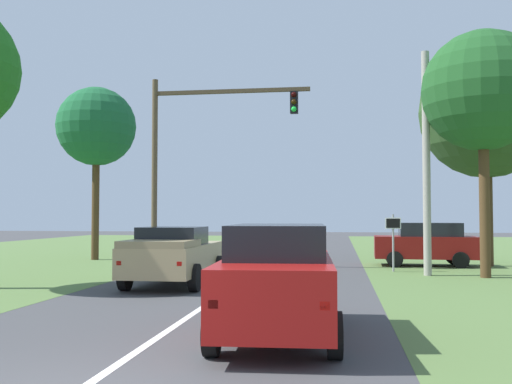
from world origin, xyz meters
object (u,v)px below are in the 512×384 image
oak_tree_right (487,112)px  crossing_suv_far (426,243)px  keep_moving_sign (393,235)px  pickup_truck_lead (174,254)px  red_suv_near (278,278)px  extra_tree_2 (483,91)px  traffic_light (193,144)px  utility_pole_right (426,163)px  extra_tree_1 (96,127)px

oak_tree_right → crossing_suv_far: 6.28m
keep_moving_sign → oak_tree_right: 7.39m
pickup_truck_lead → keep_moving_sign: size_ratio=2.39×
pickup_truck_lead → crossing_suv_far: size_ratio=1.22×
red_suv_near → extra_tree_2: extra_tree_2 is taller
traffic_light → utility_pole_right: (9.24, -1.95, -1.10)m
oak_tree_right → extra_tree_1: bearing=176.7°
pickup_truck_lead → extra_tree_2: (10.17, 3.57, 5.59)m
pickup_truck_lead → crossing_suv_far: bearing=42.6°
oak_tree_right → utility_pole_right: (-3.20, -4.35, -2.56)m
oak_tree_right → crossing_suv_far: oak_tree_right is taller
extra_tree_1 → extra_tree_2: 17.91m
red_suv_near → pickup_truck_lead: red_suv_near is taller
keep_moving_sign → oak_tree_right: bearing=34.9°
pickup_truck_lead → crossing_suv_far: 11.99m
extra_tree_2 → traffic_light: bearing=167.9°
extra_tree_2 → crossing_suv_far: bearing=106.5°
keep_moving_sign → extra_tree_2: 6.19m
red_suv_near → extra_tree_2: (6.15, 10.72, 5.49)m
keep_moving_sign → crossing_suv_far: 3.22m
crossing_suv_far → pickup_truck_lead: bearing=-137.4°
red_suv_near → utility_pole_right: bearing=69.1°
crossing_suv_far → extra_tree_1: (-15.59, 1.32, 5.57)m
traffic_light → oak_tree_right: oak_tree_right is taller
crossing_suv_far → utility_pole_right: 5.18m
keep_moving_sign → traffic_light: bearing=175.9°
pickup_truck_lead → utility_pole_right: utility_pole_right is taller
extra_tree_2 → utility_pole_right: bearing=166.9°
traffic_light → extra_tree_2: 11.46m
red_suv_near → extra_tree_2: 13.53m
crossing_suv_far → extra_tree_1: size_ratio=0.51×
oak_tree_right → extra_tree_1: size_ratio=1.12×
oak_tree_right → utility_pole_right: size_ratio=1.17×
oak_tree_right → extra_tree_2: 4.97m
traffic_light → extra_tree_2: (11.13, -2.39, 1.36)m
crossing_suv_far → extra_tree_2: (1.34, -4.54, 5.58)m
utility_pole_right → extra_tree_1: (-15.04, 5.42, 2.45)m
oak_tree_right → extra_tree_2: (-1.31, -4.79, -0.11)m
keep_moving_sign → extra_tree_1: bearing=163.8°
red_suv_near → extra_tree_1: (-10.78, 16.58, 5.49)m
red_suv_near → traffic_light: 14.62m
extra_tree_1 → extra_tree_2: size_ratio=0.98×
red_suv_near → crossing_suv_far: (4.81, 15.27, -0.08)m
keep_moving_sign → extra_tree_1: extra_tree_1 is taller
keep_moving_sign → utility_pole_right: bearing=-51.5°
crossing_suv_far → extra_tree_1: bearing=175.2°
keep_moving_sign → extra_tree_2: bearing=-31.2°
red_suv_near → oak_tree_right: (7.46, 15.52, 5.60)m
traffic_light → keep_moving_sign: 9.00m
traffic_light → crossing_suv_far: 10.87m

